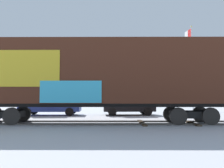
{
  "coord_description": "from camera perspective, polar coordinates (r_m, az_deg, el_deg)",
  "views": [
    {
      "loc": [
        -0.6,
        -12.03,
        1.47
      ],
      "look_at": [
        -0.65,
        1.63,
        2.29
      ],
      "focal_mm": 34.45,
      "sensor_mm": 36.0,
      "label": 1
    }
  ],
  "objects": [
    {
      "name": "ground_plane",
      "position": [
        12.14,
        3.1,
        -10.4
      ],
      "size": [
        260.0,
        260.0,
        0.0
      ],
      "primitive_type": "plane",
      "color": "#B2B5BC"
    },
    {
      "name": "track",
      "position": [
        12.26,
        -8.49,
        -10.11
      ],
      "size": [
        60.01,
        2.71,
        0.08
      ],
      "color": "#4C4742",
      "rests_on": "ground_plane"
    },
    {
      "name": "freight_car",
      "position": [
        12.13,
        -4.05,
        2.56
      ],
      "size": [
        15.51,
        2.87,
        4.73
      ],
      "color": "#472316",
      "rests_on": "ground_plane"
    },
    {
      "name": "flagpole",
      "position": [
        25.51,
        20.35,
        7.2
      ],
      "size": [
        0.29,
        1.71,
        9.3
      ],
      "color": "silver",
      "rests_on": "ground_plane"
    },
    {
      "name": "hillside",
      "position": [
        69.79,
        0.68,
        -0.14
      ],
      "size": [
        138.84,
        36.59,
        15.64
      ],
      "color": "slate",
      "rests_on": "ground_plane"
    },
    {
      "name": "parked_car_blue",
      "position": [
        18.07,
        -15.94,
        -5.34
      ],
      "size": [
        4.8,
        2.12,
        1.66
      ],
      "color": "navy",
      "rests_on": "ground_plane"
    },
    {
      "name": "parked_car_black",
      "position": [
        17.61,
        4.47,
        -5.37
      ],
      "size": [
        4.17,
        2.17,
        1.71
      ],
      "color": "black",
      "rests_on": "ground_plane"
    }
  ]
}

